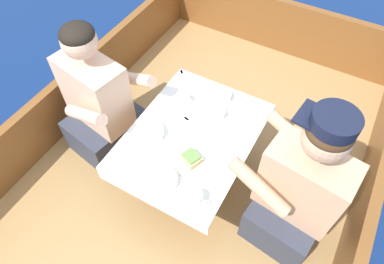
# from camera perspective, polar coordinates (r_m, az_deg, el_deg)

# --- Properties ---
(ground_plane) EXTENTS (60.00, 60.00, 0.00)m
(ground_plane) POSITION_cam_1_polar(r_m,az_deg,el_deg) (2.59, 0.89, -9.75)
(ground_plane) COLOR navy
(boat_deck) EXTENTS (2.02, 2.88, 0.35)m
(boat_deck) POSITION_cam_1_polar(r_m,az_deg,el_deg) (2.44, 0.94, -7.79)
(boat_deck) COLOR #A87F4C
(boat_deck) RESTS_ON ground_plane
(gunwale_port) EXTENTS (0.06, 2.88, 0.39)m
(gunwale_port) POSITION_cam_1_polar(r_m,az_deg,el_deg) (2.56, -18.73, 6.24)
(gunwale_port) COLOR brown
(gunwale_port) RESTS_ON boat_deck
(gunwale_starboard) EXTENTS (0.06, 2.88, 0.39)m
(gunwale_starboard) POSITION_cam_1_polar(r_m,az_deg,el_deg) (2.09, 26.18, -13.30)
(gunwale_starboard) COLOR brown
(gunwale_starboard) RESTS_ON boat_deck
(bow_coaming) EXTENTS (1.90, 0.06, 0.45)m
(bow_coaming) POSITION_cam_1_polar(r_m,az_deg,el_deg) (3.07, 14.33, 16.83)
(bow_coaming) COLOR brown
(bow_coaming) RESTS_ON boat_deck
(cockpit_table) EXTENTS (0.65, 0.86, 0.43)m
(cockpit_table) POSITION_cam_1_polar(r_m,az_deg,el_deg) (1.92, -0.00, -1.16)
(cockpit_table) COLOR #B2B2B7
(cockpit_table) RESTS_ON boat_deck
(person_port) EXTENTS (0.57, 0.52, 0.95)m
(person_port) POSITION_cam_1_polar(r_m,az_deg,el_deg) (2.18, -15.11, 4.31)
(person_port) COLOR #333847
(person_port) RESTS_ON boat_deck
(person_starboard) EXTENTS (0.56, 0.50, 0.98)m
(person_starboard) POSITION_cam_1_polar(r_m,az_deg,el_deg) (1.82, 17.23, -9.39)
(person_starboard) COLOR #333847
(person_starboard) RESTS_ON boat_deck
(plate_sandwich) EXTENTS (0.21, 0.21, 0.01)m
(plate_sandwich) POSITION_cam_1_polar(r_m,az_deg,el_deg) (1.78, -0.14, -4.86)
(plate_sandwich) COLOR silver
(plate_sandwich) RESTS_ON cockpit_table
(plate_bread) EXTENTS (0.16, 0.16, 0.01)m
(plate_bread) POSITION_cam_1_polar(r_m,az_deg,el_deg) (1.95, 8.58, 1.59)
(plate_bread) COLOR silver
(plate_bread) RESTS_ON cockpit_table
(sandwich) EXTENTS (0.12, 0.11, 0.05)m
(sandwich) POSITION_cam_1_polar(r_m,az_deg,el_deg) (1.76, -0.14, -4.38)
(sandwich) COLOR tan
(sandwich) RESTS_ON plate_sandwich
(bowl_port_near) EXTENTS (0.14, 0.14, 0.04)m
(bowl_port_near) POSITION_cam_1_polar(r_m,az_deg,el_deg) (1.88, -6.80, 0.05)
(bowl_port_near) COLOR silver
(bowl_port_near) RESTS_ON cockpit_table
(bowl_starboard_near) EXTENTS (0.13, 0.13, 0.04)m
(bowl_starboard_near) POSITION_cam_1_polar(r_m,az_deg,el_deg) (2.06, 4.75, 6.10)
(bowl_starboard_near) COLOR silver
(bowl_starboard_near) RESTS_ON cockpit_table
(bowl_center_far) EXTENTS (0.14, 0.14, 0.04)m
(bowl_center_far) POSITION_cam_1_polar(r_m,az_deg,el_deg) (1.71, -4.73, -7.84)
(bowl_center_far) COLOR silver
(bowl_center_far) RESTS_ON cockpit_table
(bowl_port_far) EXTENTS (0.12, 0.12, 0.04)m
(bowl_port_far) POSITION_cam_1_polar(r_m,az_deg,el_deg) (1.96, 3.81, 3.18)
(bowl_port_far) COLOR silver
(bowl_port_far) RESTS_ON cockpit_table
(coffee_cup_port) EXTENTS (0.10, 0.07, 0.06)m
(coffee_cup_port) POSITION_cam_1_polar(r_m,az_deg,el_deg) (2.02, -1.33, 5.53)
(coffee_cup_port) COLOR silver
(coffee_cup_port) RESTS_ON cockpit_table
(coffee_cup_starboard) EXTENTS (0.10, 0.07, 0.06)m
(coffee_cup_starboard) POSITION_cam_1_polar(r_m,az_deg,el_deg) (1.64, 0.60, -10.90)
(coffee_cup_starboard) COLOR silver
(coffee_cup_starboard) RESTS_ON cockpit_table
(utensil_spoon_center) EXTENTS (0.13, 0.13, 0.01)m
(utensil_spoon_center) POSITION_cam_1_polar(r_m,az_deg,el_deg) (1.82, -8.67, -3.87)
(utensil_spoon_center) COLOR silver
(utensil_spoon_center) RESTS_ON cockpit_table
(utensil_fork_starboard) EXTENTS (0.17, 0.05, 0.00)m
(utensil_fork_starboard) POSITION_cam_1_polar(r_m,az_deg,el_deg) (1.93, 0.19, 1.45)
(utensil_fork_starboard) COLOR silver
(utensil_fork_starboard) RESTS_ON cockpit_table
(utensil_fork_port) EXTENTS (0.13, 0.14, 0.00)m
(utensil_fork_port) POSITION_cam_1_polar(r_m,az_deg,el_deg) (2.19, -1.46, 9.09)
(utensil_fork_port) COLOR silver
(utensil_fork_port) RESTS_ON cockpit_table
(utensil_knife_port) EXTENTS (0.17, 0.04, 0.00)m
(utensil_knife_port) POSITION_cam_1_polar(r_m,az_deg,el_deg) (1.88, -0.03, -0.59)
(utensil_knife_port) COLOR silver
(utensil_knife_port) RESTS_ON cockpit_table
(utensil_spoon_port) EXTENTS (0.14, 0.11, 0.01)m
(utensil_spoon_port) POSITION_cam_1_polar(r_m,az_deg,el_deg) (1.90, -2.13, 0.16)
(utensil_spoon_port) COLOR silver
(utensil_spoon_port) RESTS_ON cockpit_table
(utensil_knife_starboard) EXTENTS (0.17, 0.04, 0.00)m
(utensil_knife_starboard) POSITION_cam_1_polar(r_m,az_deg,el_deg) (1.87, 7.26, -1.57)
(utensil_knife_starboard) COLOR silver
(utensil_knife_starboard) RESTS_ON cockpit_table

